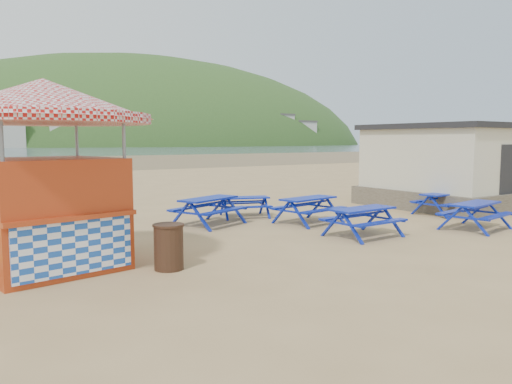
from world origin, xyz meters
TOP-DOWN VIEW (x-y plane):
  - ground at (0.00, 0.00)m, footprint 400.00×400.00m
  - picnic_table_blue_a at (-0.53, 2.31)m, footprint 2.41×2.20m
  - picnic_table_blue_b at (1.21, 3.03)m, footprint 1.94×1.75m
  - picnic_table_blue_c at (2.18, 0.90)m, footprint 2.10×1.80m
  - picnic_table_blue_d at (1.97, -1.58)m, footprint 1.88×1.54m
  - picnic_table_blue_e at (5.41, -2.63)m, footprint 2.05×1.75m
  - picnic_table_blue_f at (7.14, -0.34)m, footprint 1.83×1.50m
  - ice_cream_kiosk at (-5.61, -0.41)m, footprint 4.74×4.74m
  - litter_bin at (-3.69, -1.83)m, footprint 0.62×0.62m
  - amenity_block at (10.50, 1.00)m, footprint 7.40×5.40m
  - headland_town at (90.00, 229.68)m, footprint 264.00×144.00m

SIDE VIEW (x-z plane):
  - headland_town at x=90.00m, z-range -63.91..44.09m
  - ground at x=0.00m, z-range 0.00..0.00m
  - picnic_table_blue_b at x=1.21m, z-range 0.00..0.67m
  - picnic_table_blue_f at x=7.14m, z-range 0.00..0.74m
  - picnic_table_blue_d at x=1.97m, z-range 0.00..0.77m
  - picnic_table_blue_e at x=5.41m, z-range 0.00..0.77m
  - picnic_table_blue_c at x=2.18m, z-range 0.00..0.79m
  - picnic_table_blue_a at x=-0.53m, z-range 0.00..0.82m
  - litter_bin at x=-3.69m, z-range 0.01..0.91m
  - amenity_block at x=10.50m, z-range -0.01..3.14m
  - ice_cream_kiosk at x=-5.61m, z-range 0.48..4.21m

